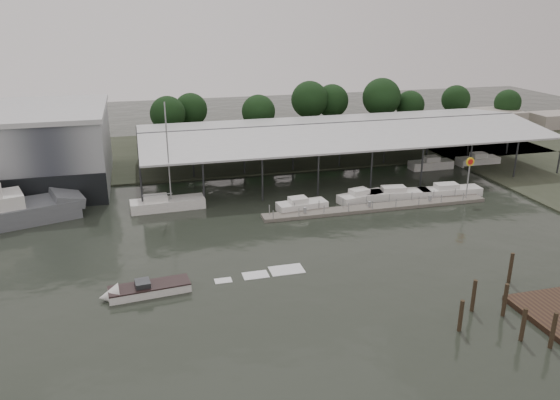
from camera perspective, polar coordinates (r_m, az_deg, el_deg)
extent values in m
plane|color=black|center=(52.70, -0.40, -6.07)|extent=(200.00, 200.00, 0.00)
cube|color=#343A2B|center=(91.69, -6.98, 5.04)|extent=(140.00, 30.00, 0.30)
cube|color=gray|center=(79.77, -26.20, 4.62)|extent=(24.00, 20.00, 10.00)
cube|color=black|center=(71.06, -27.25, 0.29)|extent=(24.00, 0.30, 4.00)
cube|color=silver|center=(78.78, -26.76, 8.26)|extent=(24.50, 20.50, 0.60)
cube|color=#2A2C2F|center=(81.05, 6.37, 7.99)|extent=(58.00, 0.40, 0.30)
cylinder|color=#2A2C2F|center=(65.68, -14.27, 1.15)|extent=(0.24, 0.24, 5.50)
cylinder|color=#2A2C2F|center=(87.48, 27.20, 4.10)|extent=(0.24, 0.24, 5.50)
cylinder|color=#2A2C2F|center=(87.87, -14.62, 5.69)|extent=(0.24, 0.24, 5.50)
cylinder|color=#2A2C2F|center=(105.17, 19.03, 7.46)|extent=(0.24, 0.24, 5.50)
cube|color=slate|center=(66.09, 10.09, -0.77)|extent=(28.00, 2.00, 0.40)
cylinder|color=#939698|center=(60.94, -0.72, -1.61)|extent=(0.10, 0.10, 1.20)
cylinder|color=#939698|center=(72.86, 19.16, 0.85)|extent=(0.10, 0.10, 1.20)
cube|color=#939698|center=(65.53, 9.32, -0.44)|extent=(0.30, 0.30, 0.70)
cylinder|color=#939698|center=(71.11, 19.03, 1.86)|extent=(0.16, 0.16, 5.00)
cylinder|color=yellow|center=(70.44, 19.25, 3.79)|extent=(1.10, 0.12, 1.10)
cylinder|color=red|center=(70.39, 19.28, 3.78)|extent=(0.70, 0.05, 0.70)
cube|color=gray|center=(114.82, 21.29, 7.75)|extent=(10.00, 8.00, 4.00)
cube|color=gray|center=(122.19, 26.54, 7.43)|extent=(8.00, 6.00, 3.00)
cube|color=slate|center=(67.90, -21.39, 0.22)|extent=(4.60, 5.55, 1.83)
cube|color=white|center=(66.43, -11.64, -0.49)|extent=(8.79, 3.00, 1.40)
cube|color=silver|center=(66.03, -12.88, 0.12)|extent=(2.86, 1.92, 0.80)
cylinder|color=#939698|center=(64.62, -11.63, 4.84)|extent=(0.16, 0.16, 11.80)
cylinder|color=#939698|center=(65.89, -12.69, 0.55)|extent=(3.50, 0.28, 0.12)
cube|color=white|center=(47.69, -13.45, -9.09)|extent=(6.87, 2.66, 0.90)
cone|color=white|center=(47.52, -17.42, -9.59)|extent=(1.79, 2.15, 2.00)
cube|color=black|center=(47.50, -13.49, -8.67)|extent=(6.87, 2.72, 0.12)
cube|color=#2A2C2F|center=(47.34, -14.16, -8.48)|extent=(1.33, 1.51, 0.50)
cube|color=silver|center=(48.79, -5.96, -8.37)|extent=(2.30, 1.50, 0.04)
cube|color=silver|center=(49.51, -2.57, -7.84)|extent=(3.10, 2.00, 0.04)
cube|color=silver|center=(50.40, 0.70, -7.30)|extent=(3.90, 2.50, 0.04)
cube|color=white|center=(64.63, 2.31, -0.66)|extent=(6.10, 2.75, 1.10)
cube|color=silver|center=(64.22, 1.89, -0.03)|extent=(2.21, 1.79, 0.70)
cube|color=white|center=(68.32, 8.63, 0.26)|extent=(6.74, 3.59, 1.10)
cube|color=silver|center=(67.87, 8.27, 0.86)|extent=(2.55, 2.07, 0.70)
cube|color=white|center=(70.08, 12.10, 0.53)|extent=(8.54, 3.18, 1.10)
cube|color=silver|center=(69.61, 11.78, 1.12)|extent=(3.09, 1.94, 0.70)
cube|color=white|center=(72.91, 17.27, 0.82)|extent=(8.27, 2.72, 1.10)
cube|color=silver|center=(72.41, 16.99, 1.38)|extent=(2.95, 1.78, 0.70)
cylinder|color=#352A1A|center=(46.37, 22.40, -9.96)|extent=(0.32, 0.32, 3.36)
cylinder|color=#352A1A|center=(43.75, 26.58, -12.43)|extent=(0.32, 0.32, 3.41)
cylinder|color=#352A1A|center=(43.35, 18.33, -11.75)|extent=(0.32, 0.32, 3.14)
cylinder|color=#352A1A|center=(46.20, 19.54, -9.73)|extent=(0.32, 0.32, 3.31)
cylinder|color=#352A1A|center=(51.81, 22.91, -6.85)|extent=(0.32, 0.32, 3.40)
cylinder|color=#352A1A|center=(43.77, 24.02, -12.14)|extent=(0.32, 0.32, 3.22)
cylinder|color=black|center=(95.28, -11.50, 6.58)|extent=(0.50, 0.50, 4.23)
sphere|color=#153415|center=(94.53, -11.65, 8.83)|extent=(5.92, 5.92, 5.92)
cylinder|color=black|center=(99.07, -9.19, 7.19)|extent=(0.50, 0.50, 4.15)
sphere|color=#153415|center=(98.36, -9.30, 9.31)|extent=(5.81, 5.81, 5.81)
cylinder|color=black|center=(96.16, -2.24, 7.05)|extent=(0.50, 0.50, 4.14)
sphere|color=#153415|center=(95.43, -2.27, 9.23)|extent=(5.79, 5.79, 5.79)
cylinder|color=black|center=(102.66, 3.07, 8.03)|extent=(0.50, 0.50, 4.84)
sphere|color=#153415|center=(101.88, 3.11, 10.44)|extent=(6.78, 6.78, 6.78)
cylinder|color=black|center=(105.16, 5.38, 8.13)|extent=(0.50, 0.50, 4.43)
sphere|color=#153415|center=(104.45, 5.45, 10.28)|extent=(6.20, 6.20, 6.20)
cylinder|color=black|center=(104.97, 10.41, 8.05)|extent=(0.50, 0.50, 5.05)
sphere|color=#153415|center=(104.19, 10.57, 10.50)|extent=(7.07, 7.07, 7.07)
cylinder|color=black|center=(107.89, 13.28, 7.83)|extent=(0.50, 0.50, 3.84)
sphere|color=#153415|center=(107.28, 13.42, 9.64)|extent=(5.38, 5.38, 5.38)
cylinder|color=black|center=(115.83, 17.71, 8.24)|extent=(0.50, 0.50, 3.97)
sphere|color=#153415|center=(115.25, 17.89, 9.98)|extent=(5.56, 5.56, 5.56)
cylinder|color=black|center=(118.03, 22.48, 7.80)|extent=(0.50, 0.50, 3.65)
sphere|color=#153415|center=(117.49, 22.69, 9.37)|extent=(5.11, 5.11, 5.11)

